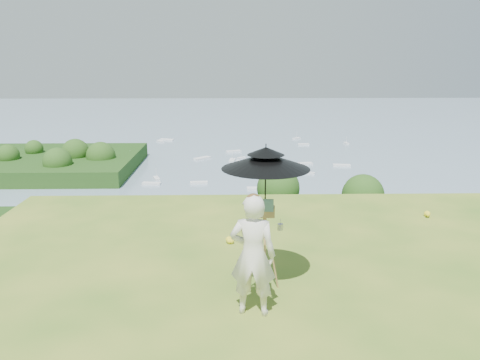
{
  "coord_description": "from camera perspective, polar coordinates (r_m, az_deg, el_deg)",
  "views": [
    {
      "loc": [
        -2.0,
        -4.34,
        3.32
      ],
      "look_at": [
        -1.81,
        4.32,
        1.08
      ],
      "focal_mm": 35.0,
      "sensor_mm": 36.0,
      "label": 1
    }
  ],
  "objects": [
    {
      "name": "moored_boats",
      "position": [
        169.75,
        -4.77,
        1.9
      ],
      "size": [
        140.0,
        140.0,
        0.7
      ],
      "primitive_type": null,
      "color": "white",
      "rests_on": "bay_water"
    },
    {
      "name": "shoreline_tier",
      "position": [
        88.58,
        0.18,
        -11.82
      ],
      "size": [
        170.0,
        28.0,
        8.0
      ],
      "primitive_type": "cube",
      "color": "slate",
      "rests_on": "bay_water"
    },
    {
      "name": "sun_umbrella",
      "position": [
        6.5,
        3.12,
        0.02
      ],
      "size": [
        1.27,
        1.27,
        1.02
      ],
      "primitive_type": null,
      "rotation": [
        0.0,
        0.0,
        -0.03
      ],
      "color": "black",
      "rests_on": "field_easel"
    },
    {
      "name": "slope_trees",
      "position": [
        43.45,
        1.53,
        -10.42
      ],
      "size": [
        110.0,
        50.0,
        6.0
      ],
      "primitive_type": null,
      "color": "#255218",
      "rests_on": "forest_slope"
    },
    {
      "name": "painter",
      "position": [
        6.19,
        1.58,
        -9.17
      ],
      "size": [
        0.67,
        0.5,
        1.67
      ],
      "primitive_type": "imported",
      "rotation": [
        0.0,
        0.0,
        2.96
      ],
      "color": "white",
      "rests_on": "ground"
    },
    {
      "name": "peninsula",
      "position": [
        178.23,
        -25.43,
        2.66
      ],
      "size": [
        90.0,
        60.0,
        12.0
      ],
      "primitive_type": null,
      "color": "#15390F",
      "rests_on": "bay_water"
    },
    {
      "name": "harbor_town",
      "position": [
        85.89,
        0.18,
        -7.94
      ],
      "size": [
        110.0,
        22.0,
        5.0
      ],
      "primitive_type": null,
      "color": "silver",
      "rests_on": "shoreline_tier"
    },
    {
      "name": "field_easel",
      "position": [
        6.78,
        2.99,
        -8.04
      ],
      "size": [
        0.58,
        0.58,
        1.44
      ],
      "primitive_type": null,
      "rotation": [
        0.0,
        0.0,
        -0.07
      ],
      "color": "#AA8C47",
      "rests_on": "ground"
    },
    {
      "name": "painter_cap",
      "position": [
        5.92,
        1.63,
        -2.18
      ],
      "size": [
        0.2,
        0.24,
        0.1
      ],
      "primitive_type": null,
      "rotation": [
        0.0,
        0.0,
        -0.01
      ],
      "color": "#DD7A79",
      "rests_on": "painter"
    },
    {
      "name": "wildflowers",
      "position": [
        5.98,
        19.69,
        -19.49
      ],
      "size": [
        10.0,
        10.5,
        0.12
      ],
      "primitive_type": null,
      "color": "yellow",
      "rests_on": "ground"
    },
    {
      "name": "bay_water",
      "position": [
        247.19,
        -0.78,
        5.85
      ],
      "size": [
        700.0,
        700.0,
        0.0
      ],
      "primitive_type": "plane",
      "color": "slate",
      "rests_on": "ground"
    }
  ]
}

